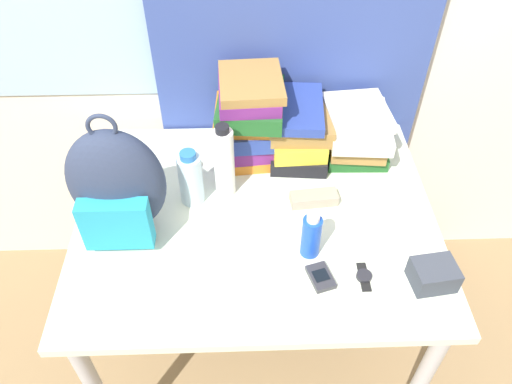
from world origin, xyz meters
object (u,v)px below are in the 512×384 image
(book_stack_center, at_px, (299,130))
(wristwatch, at_px, (364,276))
(sunscreen_bottle, at_px, (311,235))
(water_bottle, at_px, (191,178))
(sports_bottle, at_px, (224,162))
(backpack, at_px, (117,186))
(sunglasses_case, at_px, (314,198))
(book_stack_left, at_px, (249,115))
(book_stack_right, at_px, (357,132))
(cell_phone, at_px, (321,277))
(camera_pouch, at_px, (433,275))

(book_stack_center, height_order, wristwatch, book_stack_center)
(book_stack_center, bearing_deg, sunscreen_bottle, -90.64)
(water_bottle, xyz_separation_m, sports_bottle, (0.11, 0.04, 0.03))
(backpack, xyz_separation_m, sunscreen_bottle, (0.55, -0.11, -0.10))
(sports_bottle, height_order, sunglasses_case, sports_bottle)
(book_stack_left, xyz_separation_m, water_bottle, (-0.19, -0.22, -0.07))
(book_stack_right, bearing_deg, water_bottle, -158.57)
(water_bottle, height_order, sunglasses_case, water_bottle)
(backpack, bearing_deg, sunglasses_case, 8.42)
(wristwatch, bearing_deg, backpack, 163.15)
(book_stack_right, bearing_deg, sunglasses_case, -124.88)
(sports_bottle, height_order, cell_phone, sports_bottle)
(sunscreen_bottle, relative_size, camera_pouch, 1.26)
(backpack, height_order, camera_pouch, backpack)
(sports_bottle, xyz_separation_m, camera_pouch, (0.57, -0.38, -0.09))
(cell_phone, bearing_deg, wristwatch, 0.46)
(book_stack_right, height_order, sunscreen_bottle, book_stack_right)
(book_stack_left, relative_size, cell_phone, 3.07)
(book_stack_left, relative_size, sunscreen_bottle, 1.93)
(book_stack_left, distance_m, book_stack_right, 0.38)
(book_stack_center, distance_m, cell_phone, 0.55)
(cell_phone, bearing_deg, book_stack_left, 108.70)
(book_stack_left, xyz_separation_m, wristwatch, (0.31, -0.55, -0.16))
(backpack, distance_m, book_stack_right, 0.83)
(sports_bottle, distance_m, wristwatch, 0.54)
(book_stack_left, bearing_deg, sports_bottle, -113.82)
(backpack, xyz_separation_m, book_stack_left, (0.38, 0.34, -0.01))
(book_stack_right, distance_m, sunglasses_case, 0.31)
(water_bottle, height_order, sunscreen_bottle, water_bottle)
(book_stack_right, xyz_separation_m, water_bottle, (-0.56, -0.22, 0.00))
(camera_pouch, relative_size, wristwatch, 1.33)
(book_stack_right, relative_size, cell_phone, 2.88)
(sports_bottle, bearing_deg, book_stack_center, 36.90)
(backpack, bearing_deg, book_stack_right, 23.77)
(backpack, height_order, book_stack_center, backpack)
(book_stack_center, bearing_deg, camera_pouch, -60.53)
(backpack, distance_m, book_stack_center, 0.65)
(book_stack_center, distance_m, sunglasses_case, 0.27)
(book_stack_right, relative_size, wristwatch, 3.03)
(book_stack_left, bearing_deg, sunscreen_bottle, -70.03)
(sunscreen_bottle, height_order, wristwatch, sunscreen_bottle)
(backpack, bearing_deg, cell_phone, -20.30)
(wristwatch, bearing_deg, book_stack_center, 104.24)
(sunscreen_bottle, height_order, camera_pouch, sunscreen_bottle)
(wristwatch, bearing_deg, book_stack_left, 119.40)
(water_bottle, bearing_deg, sunglasses_case, -3.86)
(water_bottle, relative_size, sunglasses_case, 1.28)
(book_stack_center, relative_size, wristwatch, 2.98)
(cell_phone, distance_m, wristwatch, 0.12)
(backpack, height_order, sunscreen_bottle, backpack)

